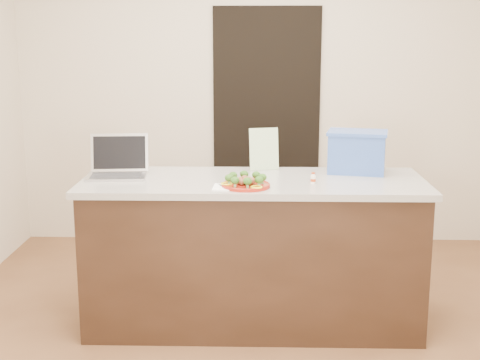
{
  "coord_description": "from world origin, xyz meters",
  "views": [
    {
      "loc": [
        0.02,
        -3.67,
        1.78
      ],
      "look_at": [
        -0.08,
        0.2,
        0.93
      ],
      "focal_mm": 50.0,
      "sensor_mm": 36.0,
      "label": 1
    }
  ],
  "objects_px": {
    "napkin": "(228,187)",
    "chair": "(253,220)",
    "island": "(253,252)",
    "blue_box": "(357,152)",
    "yogurt_bottle": "(313,179)",
    "plate": "(246,185)",
    "laptop": "(118,165)"
  },
  "relations": [
    {
      "from": "yogurt_bottle",
      "to": "blue_box",
      "type": "relative_size",
      "value": 0.16
    },
    {
      "from": "napkin",
      "to": "chair",
      "type": "height_order",
      "value": "napkin"
    },
    {
      "from": "yogurt_bottle",
      "to": "chair",
      "type": "xyz_separation_m",
      "value": [
        -0.36,
        0.77,
        -0.47
      ]
    },
    {
      "from": "yogurt_bottle",
      "to": "laptop",
      "type": "relative_size",
      "value": 0.18
    },
    {
      "from": "laptop",
      "to": "yogurt_bottle",
      "type": "bearing_deg",
      "value": -14.44
    },
    {
      "from": "plate",
      "to": "blue_box",
      "type": "height_order",
      "value": "blue_box"
    },
    {
      "from": "blue_box",
      "to": "chair",
      "type": "xyz_separation_m",
      "value": [
        -0.65,
        0.44,
        -0.57
      ]
    },
    {
      "from": "napkin",
      "to": "chair",
      "type": "relative_size",
      "value": 0.2
    },
    {
      "from": "island",
      "to": "blue_box",
      "type": "xyz_separation_m",
      "value": [
        0.65,
        0.22,
        0.59
      ]
    },
    {
      "from": "napkin",
      "to": "chair",
      "type": "bearing_deg",
      "value": 81.22
    },
    {
      "from": "napkin",
      "to": "yogurt_bottle",
      "type": "bearing_deg",
      "value": 13.91
    },
    {
      "from": "yogurt_bottle",
      "to": "plate",
      "type": "bearing_deg",
      "value": -165.86
    },
    {
      "from": "blue_box",
      "to": "chair",
      "type": "relative_size",
      "value": 0.49
    },
    {
      "from": "laptop",
      "to": "blue_box",
      "type": "xyz_separation_m",
      "value": [
        1.48,
        0.14,
        0.07
      ]
    },
    {
      "from": "island",
      "to": "yogurt_bottle",
      "type": "height_order",
      "value": "yogurt_bottle"
    },
    {
      "from": "island",
      "to": "laptop",
      "type": "xyz_separation_m",
      "value": [
        -0.83,
        0.08,
        0.53
      ]
    },
    {
      "from": "island",
      "to": "blue_box",
      "type": "relative_size",
      "value": 5.02
    },
    {
      "from": "island",
      "to": "yogurt_bottle",
      "type": "distance_m",
      "value": 0.61
    },
    {
      "from": "yogurt_bottle",
      "to": "chair",
      "type": "distance_m",
      "value": 0.97
    },
    {
      "from": "island",
      "to": "napkin",
      "type": "xyz_separation_m",
      "value": [
        -0.14,
        -0.23,
        0.46
      ]
    },
    {
      "from": "plate",
      "to": "island",
      "type": "bearing_deg",
      "value": 78.41
    },
    {
      "from": "napkin",
      "to": "island",
      "type": "bearing_deg",
      "value": 57.91
    },
    {
      "from": "island",
      "to": "yogurt_bottle",
      "type": "relative_size",
      "value": 31.18
    },
    {
      "from": "island",
      "to": "napkin",
      "type": "relative_size",
      "value": 12.48
    },
    {
      "from": "napkin",
      "to": "blue_box",
      "type": "height_order",
      "value": "blue_box"
    },
    {
      "from": "chair",
      "to": "yogurt_bottle",
      "type": "bearing_deg",
      "value": -72.44
    },
    {
      "from": "island",
      "to": "plate",
      "type": "relative_size",
      "value": 7.35
    },
    {
      "from": "laptop",
      "to": "chair",
      "type": "xyz_separation_m",
      "value": [
        0.83,
        0.58,
        -0.51
      ]
    },
    {
      "from": "island",
      "to": "yogurt_bottle",
      "type": "xyz_separation_m",
      "value": [
        0.35,
        -0.11,
        0.48
      ]
    },
    {
      "from": "laptop",
      "to": "chair",
      "type": "relative_size",
      "value": 0.44
    },
    {
      "from": "island",
      "to": "chair",
      "type": "relative_size",
      "value": 2.45
    },
    {
      "from": "yogurt_bottle",
      "to": "napkin",
      "type": "bearing_deg",
      "value": -166.09
    }
  ]
}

